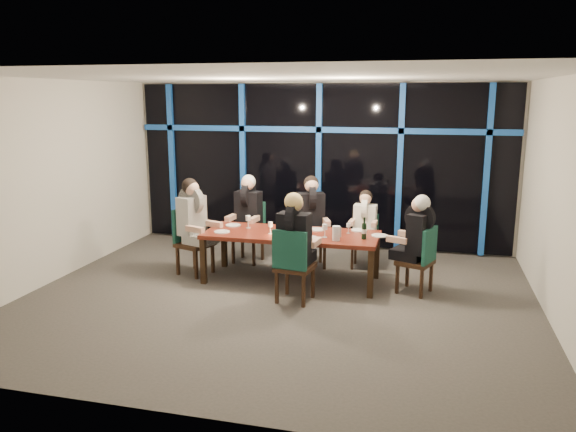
{
  "coord_description": "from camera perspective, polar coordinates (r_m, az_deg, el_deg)",
  "views": [
    {
      "loc": [
        1.95,
        -7.1,
        2.76
      ],
      "look_at": [
        0.0,
        0.6,
        1.05
      ],
      "focal_mm": 35.0,
      "sensor_mm": 36.0,
      "label": 1
    }
  ],
  "objects": [
    {
      "name": "room",
      "position": [
        7.4,
        -1.14,
        6.44
      ],
      "size": [
        7.04,
        7.0,
        3.02
      ],
      "color": "#4F4B46",
      "rests_on": "ground"
    },
    {
      "name": "diner_end_left",
      "position": [
        8.8,
        -9.58,
        0.35
      ],
      "size": [
        0.71,
        0.62,
        1.01
      ],
      "rotation": [
        0.0,
        0.0,
        1.24
      ],
      "color": "black",
      "rests_on": "ground"
    },
    {
      "name": "window_wall",
      "position": [
        10.29,
        3.26,
        5.38
      ],
      "size": [
        6.86,
        0.43,
        2.94
      ],
      "color": "black",
      "rests_on": "ground"
    },
    {
      "name": "wine_glass_b",
      "position": [
        8.36,
        1.0,
        -0.84
      ],
      "size": [
        0.07,
        0.07,
        0.18
      ],
      "color": "white",
      "rests_on": "dining_table"
    },
    {
      "name": "plate_far_right",
      "position": [
        8.59,
        7.23,
        -1.43
      ],
      "size": [
        0.24,
        0.24,
        0.01
      ],
      "primitive_type": "cylinder",
      "color": "white",
      "rests_on": "dining_table"
    },
    {
      "name": "wine_glass_c",
      "position": [
        8.11,
        3.76,
        -1.21
      ],
      "size": [
        0.07,
        0.07,
        0.19
      ],
      "color": "silver",
      "rests_on": "dining_table"
    },
    {
      "name": "wine_glass_d",
      "position": [
        8.68,
        -4.08,
        -0.3
      ],
      "size": [
        0.08,
        0.08,
        0.2
      ],
      "color": "silver",
      "rests_on": "dining_table"
    },
    {
      "name": "chair_far_right",
      "position": [
        9.27,
        7.82,
        -2.17
      ],
      "size": [
        0.42,
        0.42,
        0.87
      ],
      "rotation": [
        0.0,
        0.0,
        -0.04
      ],
      "color": "black",
      "rests_on": "ground"
    },
    {
      "name": "wine_glass_a",
      "position": [
        8.31,
        -1.8,
        -0.93
      ],
      "size": [
        0.07,
        0.07,
        0.18
      ],
      "color": "white",
      "rests_on": "dining_table"
    },
    {
      "name": "plate_end_right",
      "position": [
        8.31,
        9.16,
        -1.97
      ],
      "size": [
        0.24,
        0.24,
        0.01
      ],
      "primitive_type": "cylinder",
      "color": "white",
      "rests_on": "dining_table"
    },
    {
      "name": "diner_near_mid",
      "position": [
        7.51,
        0.73,
        -1.53
      ],
      "size": [
        0.55,
        0.67,
        1.01
      ],
      "rotation": [
        0.0,
        0.0,
        3.01
      ],
      "color": "black",
      "rests_on": "ground"
    },
    {
      "name": "plate_far_mid",
      "position": [
        8.58,
        2.95,
        -1.37
      ],
      "size": [
        0.24,
        0.24,
        0.01
      ],
      "primitive_type": "cylinder",
      "color": "white",
      "rests_on": "dining_table"
    },
    {
      "name": "plate_far_left",
      "position": [
        8.89,
        -5.6,
        -0.93
      ],
      "size": [
        0.24,
        0.24,
        0.01
      ],
      "primitive_type": "cylinder",
      "color": "white",
      "rests_on": "dining_table"
    },
    {
      "name": "chair_far_mid",
      "position": [
        9.25,
        2.3,
        -1.56
      ],
      "size": [
        0.61,
        0.61,
        1.02
      ],
      "rotation": [
        0.0,
        0.0,
        0.36
      ],
      "color": "black",
      "rests_on": "ground"
    },
    {
      "name": "diner_far_mid",
      "position": [
        9.08,
        2.4,
        0.78
      ],
      "size": [
        0.62,
        0.7,
        0.99
      ],
      "rotation": [
        0.0,
        0.0,
        0.36
      ],
      "color": "black",
      "rests_on": "ground"
    },
    {
      "name": "plate_near_mid",
      "position": [
        8.08,
        2.15,
        -2.22
      ],
      "size": [
        0.24,
        0.24,
        0.01
      ],
      "primitive_type": "cylinder",
      "color": "white",
      "rests_on": "dining_table"
    },
    {
      "name": "plate_end_left",
      "position": [
        8.48,
        -6.73,
        -1.6
      ],
      "size": [
        0.24,
        0.24,
        0.01
      ],
      "primitive_type": "cylinder",
      "color": "white",
      "rests_on": "dining_table"
    },
    {
      "name": "diner_far_right",
      "position": [
        9.12,
        7.81,
        -0.17
      ],
      "size": [
        0.44,
        0.55,
        0.85
      ],
      "rotation": [
        0.0,
        0.0,
        -0.04
      ],
      "color": "white",
      "rests_on": "ground"
    },
    {
      "name": "dining_table",
      "position": [
        8.4,
        0.33,
        -2.18
      ],
      "size": [
        2.6,
        1.0,
        0.75
      ],
      "color": "maroon",
      "rests_on": "ground"
    },
    {
      "name": "diner_far_left",
      "position": [
        9.35,
        -4.14,
        1.02
      ],
      "size": [
        0.53,
        0.65,
        0.98
      ],
      "rotation": [
        0.0,
        0.0,
        -0.1
      ],
      "color": "black",
      "rests_on": "ground"
    },
    {
      "name": "tea_light",
      "position": [
        8.22,
        -1.26,
        -1.91
      ],
      "size": [
        0.05,
        0.05,
        0.03
      ],
      "primitive_type": "cylinder",
      "color": "#F6A949",
      "rests_on": "dining_table"
    },
    {
      "name": "chair_far_left",
      "position": [
        9.51,
        -3.89,
        -1.25
      ],
      "size": [
        0.51,
        0.51,
        1.01
      ],
      "rotation": [
        0.0,
        0.0,
        -0.1
      ],
      "color": "black",
      "rests_on": "ground"
    },
    {
      "name": "water_pitcher",
      "position": [
        7.96,
        4.93,
        -1.76
      ],
      "size": [
        0.13,
        0.11,
        0.21
      ],
      "rotation": [
        0.0,
        0.0,
        -0.38
      ],
      "color": "silver",
      "rests_on": "dining_table"
    },
    {
      "name": "wine_glass_e",
      "position": [
        8.39,
        6.16,
        -1.0
      ],
      "size": [
        0.06,
        0.06,
        0.16
      ],
      "color": "silver",
      "rests_on": "dining_table"
    },
    {
      "name": "wine_bottle",
      "position": [
        8.08,
        7.73,
        -1.5
      ],
      "size": [
        0.07,
        0.07,
        0.31
      ],
      "rotation": [
        0.0,
        0.0,
        0.31
      ],
      "color": "black",
      "rests_on": "dining_table"
    },
    {
      "name": "diner_end_right",
      "position": [
        8.05,
        12.96,
        -1.34
      ],
      "size": [
        0.66,
        0.59,
        0.95
      ],
      "rotation": [
        0.0,
        0.0,
        4.35
      ],
      "color": "black",
      "rests_on": "ground"
    },
    {
      "name": "chair_end_left",
      "position": [
        8.95,
        -9.9,
        -2.15
      ],
      "size": [
        0.61,
        0.61,
        1.04
      ],
      "rotation": [
        0.0,
        0.0,
        1.24
      ],
      "color": "black",
      "rests_on": "ground"
    },
    {
      "name": "chair_end_right",
      "position": [
        8.12,
        13.37,
        -4.06
      ],
      "size": [
        0.58,
        0.58,
        0.97
      ],
      "rotation": [
        0.0,
        0.0,
        4.35
      ],
      "color": "black",
      "rests_on": "ground"
    },
    {
      "name": "chair_near_mid",
      "position": [
        7.54,
        0.48,
        -4.69
      ],
      "size": [
        0.54,
        0.54,
        1.03
      ],
      "rotation": [
        0.0,
        0.0,
        3.01
      ],
      "color": "black",
      "rests_on": "ground"
    }
  ]
}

